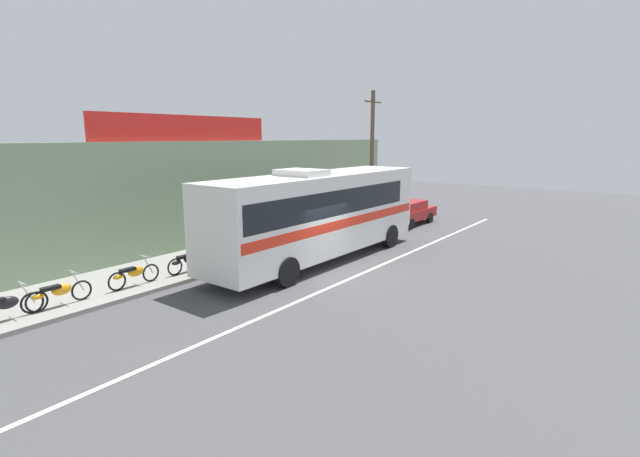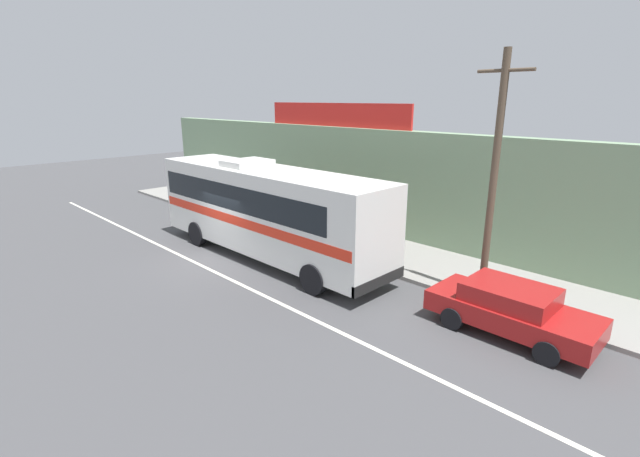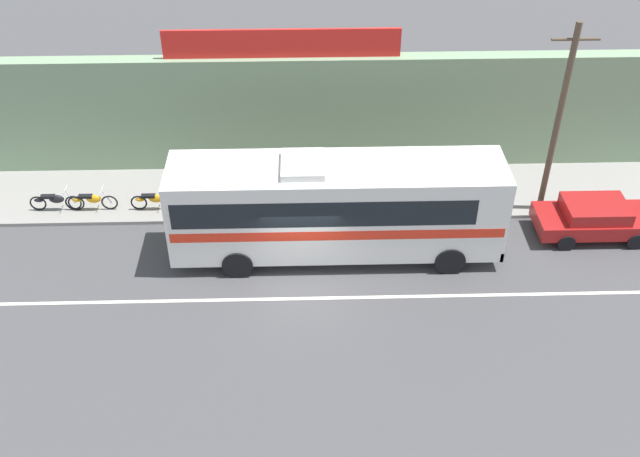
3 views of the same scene
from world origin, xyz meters
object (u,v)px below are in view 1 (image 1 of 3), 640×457
(parked_car, at_px, (407,212))
(motorcycle_orange, at_px, (133,274))
(intercity_bus, at_px, (318,211))
(utility_pole, at_px, (372,156))
(pedestrian_far_right, at_px, (278,223))
(motorcycle_red, at_px, (58,292))
(motorcycle_green, at_px, (188,260))
(motorcycle_purple, at_px, (3,306))

(parked_car, height_order, motorcycle_orange, parked_car)
(intercity_bus, height_order, parked_car, intercity_bus)
(intercity_bus, height_order, utility_pole, utility_pole)
(intercity_bus, xyz_separation_m, pedestrian_far_right, (0.93, 3.08, -0.98))
(parked_car, distance_m, motorcycle_red, 18.48)
(intercity_bus, xyz_separation_m, motorcycle_red, (-8.97, 2.63, -1.50))
(intercity_bus, distance_m, motorcycle_green, 5.37)
(pedestrian_far_right, bearing_deg, motorcycle_green, -174.26)
(utility_pole, height_order, motorcycle_purple, utility_pole)
(parked_car, bearing_deg, pedestrian_far_right, 164.79)
(motorcycle_red, height_order, pedestrian_far_right, pedestrian_far_right)
(motorcycle_orange, xyz_separation_m, motorcycle_green, (2.14, -0.06, 0.00))
(parked_car, distance_m, pedestrian_far_right, 8.80)
(motorcycle_green, height_order, pedestrian_far_right, pedestrian_far_right)
(motorcycle_orange, bearing_deg, motorcycle_purple, 179.05)
(motorcycle_orange, height_order, pedestrian_far_right, pedestrian_far_right)
(parked_car, bearing_deg, motorcycle_orange, 173.54)
(motorcycle_purple, bearing_deg, motorcycle_red, -0.98)
(motorcycle_purple, bearing_deg, intercity_bus, -14.38)
(parked_car, bearing_deg, utility_pole, 134.73)
(utility_pole, xyz_separation_m, pedestrian_far_right, (-6.98, 0.78, -2.84))
(utility_pole, bearing_deg, motorcycle_purple, 178.90)
(motorcycle_green, relative_size, pedestrian_far_right, 1.12)
(motorcycle_orange, xyz_separation_m, pedestrian_far_right, (7.57, 0.49, 0.52))
(motorcycle_purple, bearing_deg, utility_pole, -1.10)
(utility_pole, relative_size, motorcycle_green, 3.98)
(utility_pole, height_order, motorcycle_green, utility_pole)
(motorcycle_orange, distance_m, pedestrian_far_right, 7.60)
(motorcycle_orange, height_order, motorcycle_purple, same)
(motorcycle_orange, bearing_deg, parked_car, -6.46)
(parked_car, distance_m, motorcycle_purple, 19.87)
(intercity_bus, height_order, motorcycle_green, intercity_bus)
(motorcycle_orange, xyz_separation_m, motorcycle_purple, (-3.73, 0.06, 0.00))
(motorcycle_red, distance_m, pedestrian_far_right, 9.92)
(utility_pole, xyz_separation_m, motorcycle_orange, (-14.54, 0.29, -3.36))
(intercity_bus, bearing_deg, motorcycle_red, 163.64)
(motorcycle_purple, bearing_deg, motorcycle_green, -1.15)
(utility_pole, distance_m, motorcycle_orange, 14.93)
(intercity_bus, bearing_deg, motorcycle_purple, 165.62)
(motorcycle_green, relative_size, motorcycle_purple, 0.95)
(parked_car, relative_size, motorcycle_red, 2.28)
(utility_pole, bearing_deg, motorcycle_green, 178.93)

